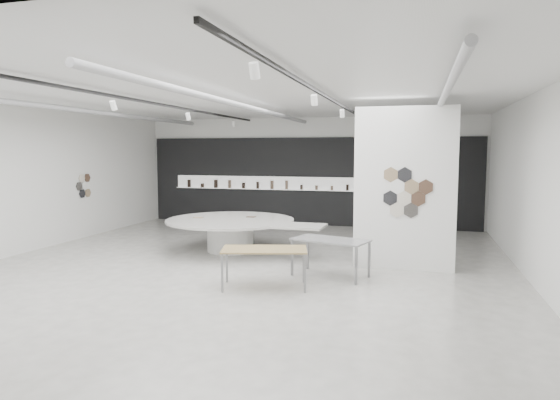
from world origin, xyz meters
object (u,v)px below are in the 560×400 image
(kitchen_counter, at_px, (409,215))
(display_island, at_px, (233,230))
(partition_column, at_px, (405,189))
(sample_table_wood, at_px, (264,251))
(sample_table_stone, at_px, (330,242))

(kitchen_counter, bearing_deg, display_island, -135.04)
(partition_column, relative_size, sample_table_wood, 2.03)
(display_island, height_order, kitchen_counter, kitchen_counter)
(partition_column, bearing_deg, sample_table_wood, -137.64)
(display_island, xyz_separation_m, kitchen_counter, (4.39, 4.74, -0.04))
(sample_table_wood, distance_m, sample_table_stone, 1.59)
(partition_column, bearing_deg, display_island, 169.75)
(display_island, bearing_deg, sample_table_stone, -31.41)
(sample_table_stone, bearing_deg, kitchen_counter, 77.56)
(display_island, distance_m, kitchen_counter, 6.47)
(partition_column, xyz_separation_m, sample_table_stone, (-1.45, -1.14, -1.07))
(partition_column, distance_m, sample_table_wood, 3.60)
(kitchen_counter, bearing_deg, sample_table_wood, -110.28)
(display_island, height_order, sample_table_stone, display_island)
(display_island, bearing_deg, kitchen_counter, 49.29)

